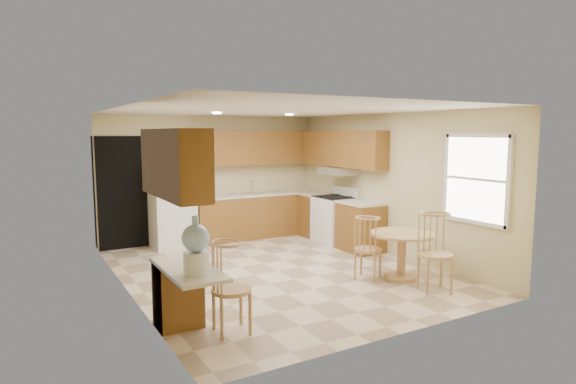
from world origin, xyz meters
TOP-DOWN VIEW (x-y plane):
  - floor at (0.00, 0.00)m, footprint 5.50×5.50m
  - ceiling at (0.00, 0.00)m, footprint 4.50×5.50m
  - wall_back at (0.00, 2.75)m, footprint 4.50×0.02m
  - wall_front at (0.00, -2.75)m, footprint 4.50×0.02m
  - wall_left at (-2.25, 0.00)m, footprint 0.02×5.50m
  - wall_right at (2.25, 0.00)m, footprint 0.02×5.50m
  - doorway at (-1.75, 2.73)m, footprint 0.90×0.02m
  - base_cab_back at (0.88, 2.45)m, footprint 2.75×0.60m
  - counter_back at (0.88, 2.45)m, footprint 2.75×0.63m
  - base_cab_right_a at (1.95, 1.85)m, footprint 0.60×0.59m
  - counter_right_a at (1.95, 1.85)m, footprint 0.63×0.59m
  - base_cab_right_b at (1.95, 0.40)m, footprint 0.60×0.80m
  - counter_right_b at (1.95, 0.40)m, footprint 0.63×0.80m
  - upper_cab_back at (0.88, 2.58)m, footprint 2.75×0.33m
  - upper_cab_right at (2.08, 1.21)m, footprint 0.33×2.42m
  - upper_cab_left at (-2.08, -1.60)m, footprint 0.33×1.40m
  - sink at (0.85, 2.45)m, footprint 0.78×0.44m
  - range_hood at (2.00, 1.18)m, footprint 0.50×0.76m
  - desk_pedestal at (-2.00, -1.32)m, footprint 0.48×0.42m
  - desk_top at (-2.00, -1.70)m, footprint 0.50×1.20m
  - window at (2.23, -1.85)m, footprint 0.06×1.12m
  - can_light_a at (-0.50, 1.20)m, footprint 0.14×0.14m
  - can_light_b at (0.90, 1.20)m, footprint 0.14×0.14m
  - refrigerator at (-0.95, 2.40)m, footprint 0.76×0.74m
  - stove at (1.92, 1.18)m, footprint 0.65×0.76m
  - dining_table at (1.40, -1.26)m, footprint 0.94×0.94m
  - chair_table_a at (0.97, -1.09)m, footprint 0.41×0.52m
  - chair_table_b at (1.40, -2.01)m, footprint 0.47×0.53m
  - chair_desk at (-1.55, -1.87)m, footprint 0.44×0.57m
  - water_crock at (-2.00, -1.96)m, footprint 0.28×0.28m

SIDE VIEW (x-z plane):
  - floor at x=0.00m, z-range 0.00..0.00m
  - desk_pedestal at x=-2.00m, z-range 0.00..0.72m
  - base_cab_back at x=0.88m, z-range 0.00..0.87m
  - base_cab_right_a at x=1.95m, z-range 0.00..0.87m
  - base_cab_right_b at x=1.95m, z-range 0.00..0.87m
  - dining_table at x=1.40m, z-range 0.11..0.80m
  - stove at x=1.92m, z-range -0.08..1.01m
  - chair_table_a at x=0.97m, z-range 0.10..1.03m
  - chair_desk at x=-1.55m, z-range 0.11..1.10m
  - chair_table_b at x=1.40m, z-range 0.12..1.18m
  - desk_top at x=-2.00m, z-range 0.73..0.77m
  - refrigerator at x=-0.95m, z-range 0.00..1.72m
  - counter_back at x=0.88m, z-range 0.87..0.91m
  - counter_right_a at x=1.95m, z-range 0.87..0.91m
  - counter_right_b at x=1.95m, z-range 0.87..0.91m
  - sink at x=0.85m, z-range 0.91..0.92m
  - water_crock at x=-2.00m, z-range 0.74..1.32m
  - doorway at x=-1.75m, z-range 0.00..2.10m
  - wall_back at x=0.00m, z-range 0.00..2.50m
  - wall_front at x=0.00m, z-range 0.00..2.50m
  - wall_left at x=-2.25m, z-range 0.00..2.50m
  - wall_right at x=2.25m, z-range 0.00..2.50m
  - range_hood at x=2.00m, z-range 1.35..1.49m
  - window at x=2.23m, z-range 0.85..2.15m
  - upper_cab_back at x=0.88m, z-range 1.50..2.20m
  - upper_cab_right at x=2.08m, z-range 1.50..2.20m
  - upper_cab_left at x=-2.08m, z-range 1.50..2.20m
  - can_light_a at x=-0.50m, z-range 2.48..2.49m
  - can_light_b at x=0.90m, z-range 2.48..2.49m
  - ceiling at x=0.00m, z-range 2.49..2.51m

